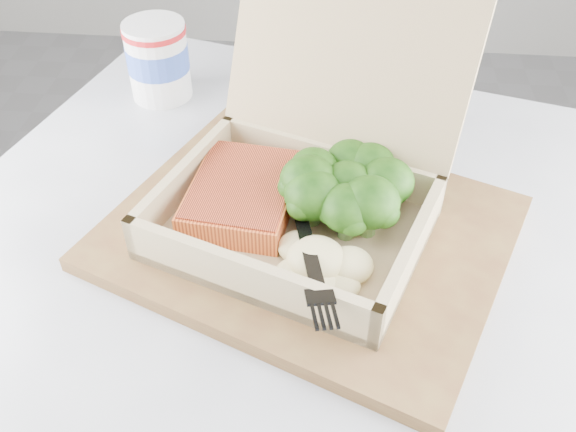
# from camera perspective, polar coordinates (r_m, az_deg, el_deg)

# --- Properties ---
(cafe_table) EXTENTS (0.94, 0.94, 0.72)m
(cafe_table) POSITION_cam_1_polar(r_m,az_deg,el_deg) (0.76, 0.85, -14.04)
(cafe_table) COLOR black
(cafe_table) RESTS_ON floor
(serving_tray) EXTENTS (0.46, 0.42, 0.02)m
(serving_tray) POSITION_cam_1_polar(r_m,az_deg,el_deg) (0.64, 1.79, -1.47)
(serving_tray) COLOR brown
(serving_tray) RESTS_ON cafe_table
(takeout_container) EXTENTS (0.32, 0.33, 0.22)m
(takeout_container) POSITION_cam_1_polar(r_m,az_deg,el_deg) (0.62, 2.10, 4.59)
(takeout_container) COLOR #A08160
(takeout_container) RESTS_ON serving_tray
(salmon_fillet) EXTENTS (0.11, 0.14, 0.03)m
(salmon_fillet) POSITION_cam_1_polar(r_m,az_deg,el_deg) (0.63, -4.02, 1.94)
(salmon_fillet) COLOR orange
(salmon_fillet) RESTS_ON takeout_container
(broccoli_pile) EXTENTS (0.13, 0.13, 0.05)m
(broccoli_pile) POSITION_cam_1_polar(r_m,az_deg,el_deg) (0.62, 5.26, 2.23)
(broccoli_pile) COLOR #2F6516
(broccoli_pile) RESTS_ON takeout_container
(mashed_potatoes) EXTENTS (0.09, 0.07, 0.03)m
(mashed_potatoes) POSITION_cam_1_polar(r_m,az_deg,el_deg) (0.56, 2.51, -3.82)
(mashed_potatoes) COLOR #F8EBA1
(mashed_potatoes) RESTS_ON takeout_container
(plastic_fork) EXTENTS (0.05, 0.17, 0.02)m
(plastic_fork) POSITION_cam_1_polar(r_m,az_deg,el_deg) (0.57, 1.56, -1.44)
(plastic_fork) COLOR black
(plastic_fork) RESTS_ON mashed_potatoes
(paper_cup) EXTENTS (0.08, 0.08, 0.10)m
(paper_cup) POSITION_cam_1_polar(r_m,az_deg,el_deg) (0.85, -11.51, 13.59)
(paper_cup) COLOR silver
(paper_cup) RESTS_ON cafe_table
(receipt) EXTENTS (0.15, 0.18, 0.00)m
(receipt) POSITION_cam_1_polar(r_m,az_deg,el_deg) (0.79, 5.67, 7.63)
(receipt) COLOR silver
(receipt) RESTS_ON cafe_table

